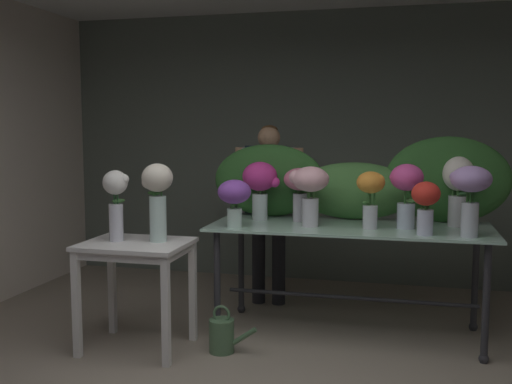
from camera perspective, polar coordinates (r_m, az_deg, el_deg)
The scene contains 18 objects.
ground_plane at distance 4.84m, azimuth 3.41°, elevation -13.21°, with size 7.64×7.64×0.00m, color gray.
wall_back at distance 6.28m, azimuth 6.46°, elevation 4.22°, with size 5.63×0.12×2.78m, color slate.
display_table_glass at distance 4.65m, azimuth 8.90°, elevation -4.71°, with size 2.11×0.88×0.87m.
side_table_white at distance 4.40m, azimuth -11.36°, elevation -6.06°, with size 0.75×0.60×0.79m.
florist at distance 5.37m, azimuth 1.21°, elevation -0.20°, with size 0.62×0.24×1.62m.
foliage_backdrop at distance 4.90m, azimuth 9.81°, elevation 0.81°, with size 2.38×0.28×0.67m.
vase_rosy_lilies at distance 4.74m, azimuth 4.26°, elevation 0.55°, with size 0.28×0.26×0.43m.
vase_scarlet_anemones at distance 4.29m, azimuth 15.85°, elevation -1.01°, with size 0.20×0.20×0.37m.
vase_violet_stock at distance 4.45m, azimuth -2.07°, elevation -0.46°, with size 0.25×0.25×0.36m.
vase_ivory_roses at distance 4.73m, azimuth 18.76°, elevation 0.62°, with size 0.27×0.23×0.53m.
vase_sunset_dahlias at distance 4.46m, azimuth 10.86°, elevation 0.04°, with size 0.21×0.21×0.42m.
vase_blush_carnations at distance 4.50m, azimuth 5.17°, elevation 0.50°, with size 0.30×0.28×0.45m.
vase_magenta_hydrangea at distance 4.80m, azimuth 0.40°, elevation 0.87°, with size 0.31×0.28×0.47m.
vase_lilac_peonies at distance 4.30m, azimuth 19.76°, elevation 0.22°, with size 0.28×0.27×0.49m.
vase_fuchsia_freesia at distance 4.53m, azimuth 14.12°, elevation 0.33°, with size 0.25×0.24×0.48m.
vase_white_roses_tall at distance 4.40m, azimuth -13.22°, elevation -0.62°, with size 0.19×0.18×0.51m.
vase_cream_lisianthus_tall at distance 4.33m, azimuth -9.41°, elevation -0.27°, with size 0.22×0.22×0.56m.
watering_can at distance 4.41m, azimuth -3.23°, elevation -13.44°, with size 0.35×0.18×0.34m.
Camera 1 is at (0.84, -2.75, 1.61)m, focal length 41.99 mm.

